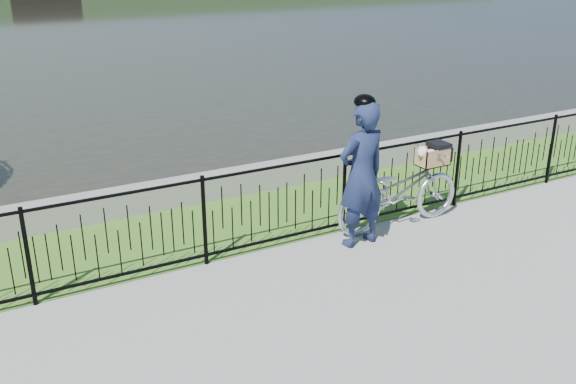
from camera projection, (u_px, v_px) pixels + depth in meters
ground at (346, 303)px, 7.03m from camera, size 120.00×120.00×0.00m
grass_strip at (246, 219)px, 9.16m from camera, size 60.00×2.00×0.01m
water at (3, 18)px, 34.04m from camera, size 120.00×120.00×0.00m
quay_wall at (218, 185)px, 9.91m from camera, size 60.00×0.30×0.40m
fence at (278, 206)px, 8.13m from camera, size 14.00×0.06×1.15m
bicycle_rig at (399, 190)px, 8.78m from camera, size 1.99×0.69×1.13m
cyclist at (362, 173)px, 8.09m from camera, size 0.73×0.51×1.98m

